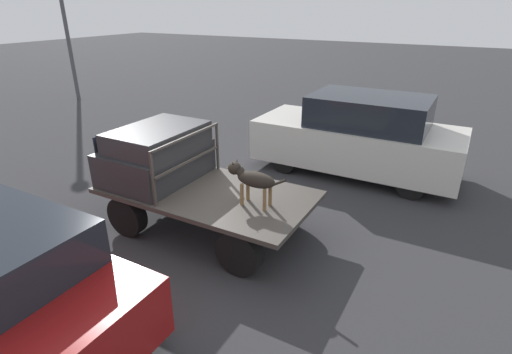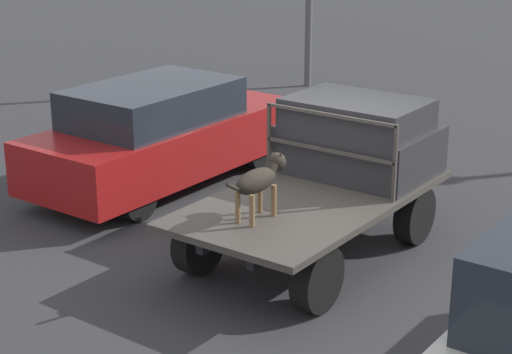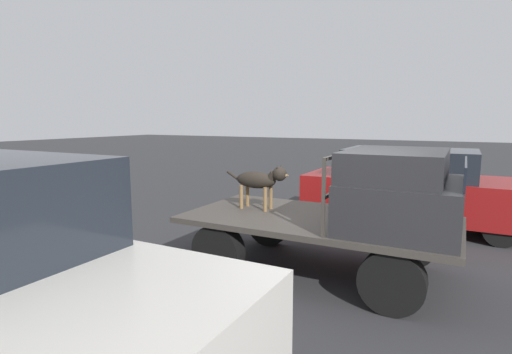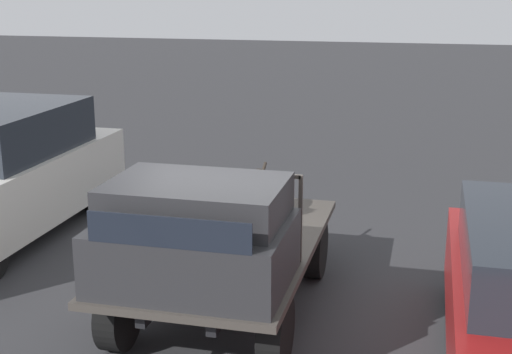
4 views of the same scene
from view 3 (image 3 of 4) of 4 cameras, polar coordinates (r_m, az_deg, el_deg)
ground_plane at (r=6.09m, az=8.65°, el=-13.16°), size 80.00×80.00×0.00m
flatbed_truck at (r=5.90m, az=8.78°, el=-7.80°), size 3.79×1.98×0.81m
truck_cab at (r=5.50m, az=19.97°, el=-1.90°), size 1.41×1.86×1.00m
truck_headboard at (r=5.62m, az=12.54°, el=0.17°), size 0.04×1.86×0.95m
dog at (r=6.19m, az=0.72°, el=-0.45°), size 1.09×0.26×0.72m
parked_sedan at (r=8.89m, az=22.00°, el=-1.46°), size 4.59×1.81×1.61m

